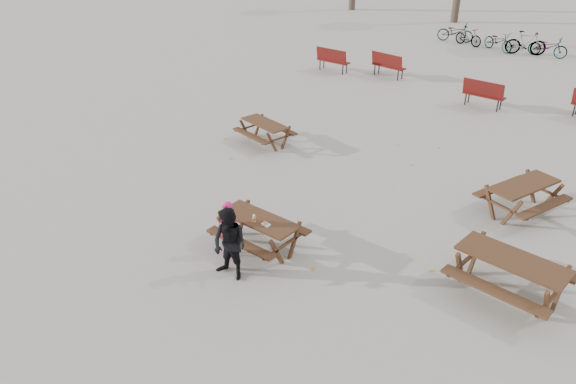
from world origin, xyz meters
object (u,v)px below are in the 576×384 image
Objects in this scene: food_tray at (266,225)px; adult at (230,244)px; picnic_table_far at (522,199)px; picnic_table_north at (265,133)px; main_picnic_table at (259,226)px; soda_bottle at (254,218)px; picnic_table_east at (509,277)px; child at (228,230)px.

food_tray is 1.02m from adult.
picnic_table_north is at bearing 113.27° from picnic_table_far.
food_tray reaches higher than main_picnic_table.
soda_bottle is 5.22m from picnic_table_east.
food_tray is 0.82m from child.
picnic_table_north is (-4.05, 4.61, -0.44)m from food_tray.
adult reaches higher than main_picnic_table.
adult reaches higher than food_tray.
picnic_table_east is 3.50m from picnic_table_far.
main_picnic_table is 10.59× the size of soda_bottle.
soda_bottle is 0.08× the size of picnic_table_east.
picnic_table_far is at bearing 55.70° from food_tray.
main_picnic_table is at bearing 160.97° from picnic_table_far.
child reaches higher than main_picnic_table.
child is (-0.35, -0.59, 0.05)m from main_picnic_table.
food_tray reaches higher than picnic_table_north.
food_tray is 0.14× the size of child.
food_tray reaches higher than picnic_table_far.
picnic_table_north is at bearing 119.99° from child.
adult is at bearing -143.33° from picnic_table_east.
main_picnic_table is 0.30m from soda_bottle.
adult is 5.46m from picnic_table_east.
child reaches higher than picnic_table_north.
soda_bottle reaches higher than picnic_table_east.
main_picnic_table is 6.50m from picnic_table_far.
main_picnic_table is at bearing 97.07° from adult.
child is at bearing -45.33° from picnic_table_north.
picnic_table_east is (5.18, 2.39, -0.20)m from child.
soda_bottle is at bearing -153.80° from picnic_table_east.
child is (-0.36, -0.44, -0.21)m from soda_bottle.
adult is at bearing -43.78° from picnic_table_north.
picnic_table_north is 7.70m from picnic_table_far.
child is 5.71m from picnic_table_east.
adult reaches higher than picnic_table_east.
main_picnic_table is 10.00× the size of food_tray.
child is at bearing -129.08° from soda_bottle.
picnic_table_east is 1.10× the size of picnic_table_far.
soda_bottle is (0.01, -0.15, 0.26)m from main_picnic_table.
food_tray is 0.11× the size of adult.
main_picnic_table is 1.11× the size of picnic_table_north.
picnic_table_east reaches higher than picnic_table_north.
main_picnic_table is at bearing 158.86° from food_tray.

